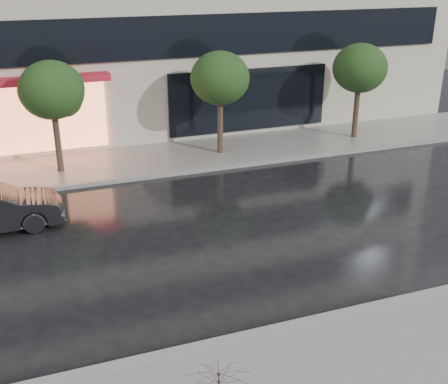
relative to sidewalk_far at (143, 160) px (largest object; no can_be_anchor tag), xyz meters
name	(u,v)px	position (x,y,z in m)	size (l,w,h in m)	color
ground	(246,309)	(0.00, -10.25, -0.06)	(120.00, 120.00, 0.00)	black
sidewalk_far	(143,160)	(0.00, 0.00, 0.00)	(60.00, 3.50, 0.12)	slate
curb_near	(265,333)	(0.00, -11.25, 0.01)	(60.00, 0.25, 0.14)	gray
curb_far	(154,176)	(0.00, -1.75, 0.01)	(60.00, 0.25, 0.14)	gray
tree_mid_west	(54,92)	(-2.94, -0.22, 2.86)	(2.20, 2.20, 3.99)	#33261C
tree_mid_east	(221,80)	(3.06, -0.22, 2.86)	(2.20, 2.20, 3.99)	#33261C
tree_far_east	(361,70)	(9.06, -0.22, 2.86)	(2.20, 2.20, 3.99)	#33261C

